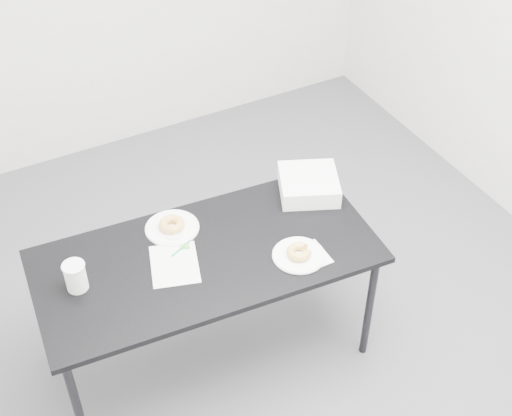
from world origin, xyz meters
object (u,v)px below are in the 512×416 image
donut_near (299,252)px  scorecard (174,264)px  plate_far (172,228)px  donut_far (172,224)px  coffee_cup (76,276)px  pen (181,248)px  bakery_box (309,184)px  table (207,263)px  plate_near (299,255)px

donut_near → scorecard: bearing=157.3°
plate_far → donut_near: bearing=-45.4°
scorecard → donut_far: 0.24m
plate_far → coffee_cup: 0.53m
scorecard → pen: pen is taller
pen → donut_far: donut_far is taller
donut_near → bakery_box: size_ratio=0.40×
pen → coffee_cup: coffee_cup is taller
table → scorecard: bearing=-178.8°
plate_near → coffee_cup: bearing=163.3°
pen → donut_near: donut_near is taller
scorecard → coffee_cup: size_ratio=1.92×
donut_far → bakery_box: bearing=-5.5°
scorecard → plate_near: 0.56m
scorecard → plate_far: size_ratio=1.04×
scorecard → donut_far: size_ratio=2.21×
plate_near → donut_near: size_ratio=2.13×
donut_far → bakery_box: bakery_box is taller
plate_near → donut_near: (0.00, -0.00, 0.02)m
pen → plate_far: bearing=57.4°
donut_far → coffee_cup: coffee_cup is taller
table → plate_far: size_ratio=6.28×
pen → donut_far: 0.15m
scorecard → plate_near: (0.52, -0.22, 0.01)m
pen → plate_far: 0.15m
donut_near → donut_far: bearing=134.6°
coffee_cup → table: bearing=-7.3°
plate_near → bakery_box: bakery_box is taller
donut_far → bakery_box: size_ratio=0.42×
plate_near → coffee_cup: (-0.94, 0.28, 0.06)m
bakery_box → coffee_cup: bearing=-152.1°
table → plate_far: bearing=110.9°
donut_far → coffee_cup: size_ratio=0.87×
table → pen: (-0.09, 0.08, 0.06)m
scorecard → plate_near: size_ratio=1.10×
scorecard → coffee_cup: bearing=-171.7°
plate_far → bakery_box: 0.71m
table → coffee_cup: (-0.58, 0.07, 0.12)m
pen → donut_far: size_ratio=1.03×
donut_near → plate_far: 0.62m
pen → bakery_box: size_ratio=0.43×
coffee_cup → plate_near: bearing=-16.7°
plate_near → pen: bearing=147.1°
coffee_cup → pen: bearing=1.1°
pen → bakery_box: bakery_box is taller
pen → donut_near: 0.54m
pen → donut_far: bearing=57.4°
donut_near → coffee_cup: (-0.94, 0.28, 0.04)m
plate_far → bakery_box: size_ratio=0.90×
coffee_cup → bakery_box: bearing=4.2°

